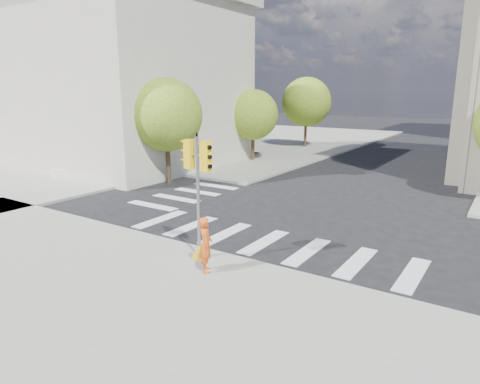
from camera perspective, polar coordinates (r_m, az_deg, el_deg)
name	(u,v)px	position (r m, az deg, el deg)	size (l,w,h in m)	color
ground	(290,229)	(18.12, 6.72, -4.91)	(160.00, 160.00, 0.00)	black
sidewalk_near	(53,364)	(10.44, -23.69, -20.23)	(30.00, 14.00, 0.15)	gray
sidewalk_far_left	(237,140)	(50.11, -0.34, 7.01)	(28.00, 40.00, 0.15)	gray
classical_building	(111,80)	(36.23, -16.87, 14.09)	(19.00, 15.00, 12.70)	beige
tree_lw_near	(166,115)	(26.61, -9.80, 10.07)	(4.40, 4.40, 6.41)	#382616
tree_lw_mid	(253,115)	(34.61, 1.75, 10.26)	(4.00, 4.00, 5.77)	#382616
tree_lw_far	(306,102)	(43.41, 8.85, 11.77)	(4.80, 4.80, 6.95)	#382616
traffic_signal	(198,207)	(14.15, -5.56, -2.03)	(1.08, 0.56, 4.20)	yellow
photographer	(206,245)	(13.33, -4.60, -7.00)	(0.64, 0.42, 1.75)	#E15415
planter_wall	(93,175)	(28.93, -19.03, 2.18)	(6.00, 0.40, 0.50)	silver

